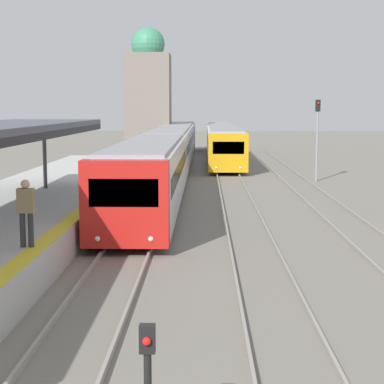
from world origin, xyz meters
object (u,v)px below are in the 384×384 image
train_far (222,140)px  signal_mast_far (317,130)px  person_on_platform (26,209)px  signal_post_near (148,375)px  train_near (170,148)px

train_far → signal_mast_far: bearing=-74.5°
train_far → signal_mast_far: 19.76m
person_on_platform → train_far: size_ratio=0.05×
signal_mast_far → train_far: bearing=105.5°
train_far → signal_post_near: 50.34m
train_near → train_far: (3.90, 13.84, -0.06)m
train_near → train_far: bearing=74.3°
person_on_platform → train_far: train_far is taller
person_on_platform → train_near: train_near is taller
train_near → signal_mast_far: bearing=-29.3°
signal_mast_far → person_on_platform: bearing=-115.2°
person_on_platform → signal_post_near: person_on_platform is taller
train_far → train_near: bearing=-105.7°
train_far → signal_mast_far: size_ratio=6.72×
signal_post_near → signal_mast_far: size_ratio=0.35×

